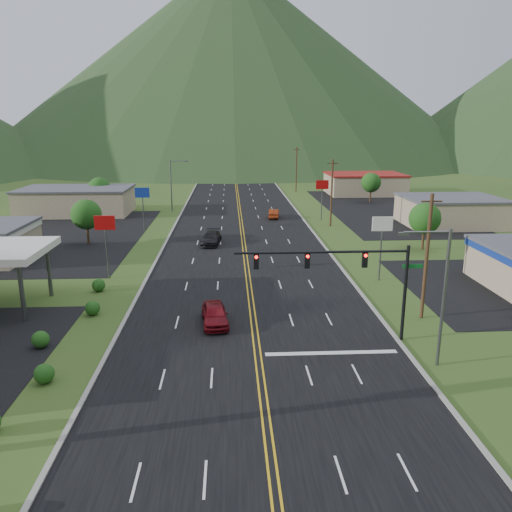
{
  "coord_description": "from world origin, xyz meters",
  "views": [
    {
      "loc": [
        -1.76,
        -18.65,
        15.1
      ],
      "look_at": [
        0.36,
        21.07,
        4.5
      ],
      "focal_mm": 35.0,
      "sensor_mm": 36.0,
      "label": 1
    }
  ],
  "objects_px": {
    "car_red_far": "(274,214)",
    "streetlight_west": "(173,182)",
    "car_red_near": "(215,315)",
    "car_dark_mid": "(211,238)",
    "traffic_signal": "(350,269)",
    "streetlight_east": "(440,289)"
  },
  "relations": [
    {
      "from": "streetlight_east",
      "to": "car_red_far",
      "type": "bearing_deg",
      "value": 96.22
    },
    {
      "from": "car_red_near",
      "to": "car_dark_mid",
      "type": "height_order",
      "value": "car_red_near"
    },
    {
      "from": "car_dark_mid",
      "to": "car_red_far",
      "type": "height_order",
      "value": "car_dark_mid"
    },
    {
      "from": "streetlight_east",
      "to": "car_red_far",
      "type": "height_order",
      "value": "streetlight_east"
    },
    {
      "from": "car_red_far",
      "to": "car_dark_mid",
      "type": "bearing_deg",
      "value": 68.81
    },
    {
      "from": "car_red_far",
      "to": "streetlight_west",
      "type": "bearing_deg",
      "value": -17.77
    },
    {
      "from": "car_dark_mid",
      "to": "car_red_far",
      "type": "relative_size",
      "value": 1.22
    },
    {
      "from": "traffic_signal",
      "to": "car_red_far",
      "type": "relative_size",
      "value": 2.93
    },
    {
      "from": "car_dark_mid",
      "to": "traffic_signal",
      "type": "bearing_deg",
      "value": -63.45
    },
    {
      "from": "car_red_near",
      "to": "car_red_far",
      "type": "bearing_deg",
      "value": 73.14
    },
    {
      "from": "streetlight_west",
      "to": "car_red_far",
      "type": "relative_size",
      "value": 2.01
    },
    {
      "from": "streetlight_east",
      "to": "car_red_near",
      "type": "relative_size",
      "value": 1.89
    },
    {
      "from": "traffic_signal",
      "to": "streetlight_east",
      "type": "bearing_deg",
      "value": -40.39
    },
    {
      "from": "traffic_signal",
      "to": "streetlight_east",
      "type": "relative_size",
      "value": 1.46
    },
    {
      "from": "traffic_signal",
      "to": "streetlight_west",
      "type": "distance_m",
      "value": 58.88
    },
    {
      "from": "traffic_signal",
      "to": "car_red_near",
      "type": "bearing_deg",
      "value": 159.93
    },
    {
      "from": "streetlight_west",
      "to": "car_red_near",
      "type": "distance_m",
      "value": 53.42
    },
    {
      "from": "car_red_near",
      "to": "car_red_far",
      "type": "distance_m",
      "value": 45.34
    },
    {
      "from": "traffic_signal",
      "to": "car_red_far",
      "type": "xyz_separation_m",
      "value": [
        -0.97,
        48.0,
        -4.59
      ]
    },
    {
      "from": "traffic_signal",
      "to": "streetlight_east",
      "type": "height_order",
      "value": "streetlight_east"
    },
    {
      "from": "traffic_signal",
      "to": "car_dark_mid",
      "type": "relative_size",
      "value": 2.4
    },
    {
      "from": "traffic_signal",
      "to": "streetlight_west",
      "type": "bearing_deg",
      "value": 107.97
    }
  ]
}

